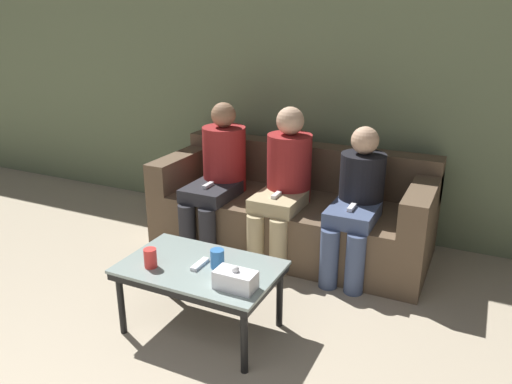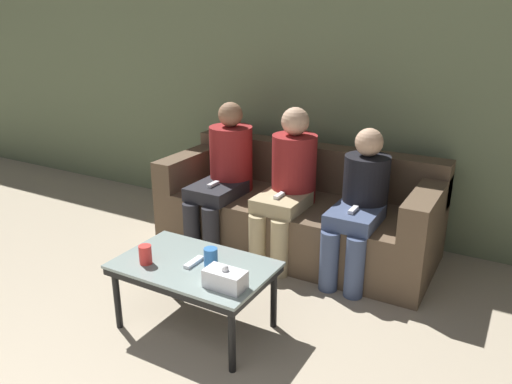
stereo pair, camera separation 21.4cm
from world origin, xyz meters
name	(u,v)px [view 1 (the left image)]	position (x,y,z in m)	size (l,w,h in m)	color
wall_back	(319,77)	(0.00, 4.03, 1.30)	(12.00, 0.06, 2.60)	#707F5B
couch	(293,211)	(0.00, 3.51, 0.30)	(2.14, 0.88, 0.78)	brown
coffee_table	(200,273)	(-0.05, 2.19, 0.38)	(0.90, 0.57, 0.42)	#8C9E99
cup_near_left	(217,259)	(0.05, 2.22, 0.48)	(0.08, 0.08, 0.11)	#3372BF
cup_near_right	(150,258)	(-0.30, 2.06, 0.48)	(0.07, 0.07, 0.11)	red
tissue_box	(235,280)	(0.25, 2.06, 0.48)	(0.22, 0.12, 0.13)	white
game_remote	(200,264)	(-0.05, 2.19, 0.43)	(0.04, 0.15, 0.02)	white
seated_person_left_end	(218,171)	(-0.56, 3.31, 0.61)	(0.35, 0.68, 1.14)	#28282D
seated_person_mid_left	(284,180)	(0.00, 3.32, 0.62)	(0.34, 0.64, 1.15)	tan
seated_person_mid_right	(357,198)	(0.56, 3.30, 0.57)	(0.32, 0.64, 1.06)	#47567A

